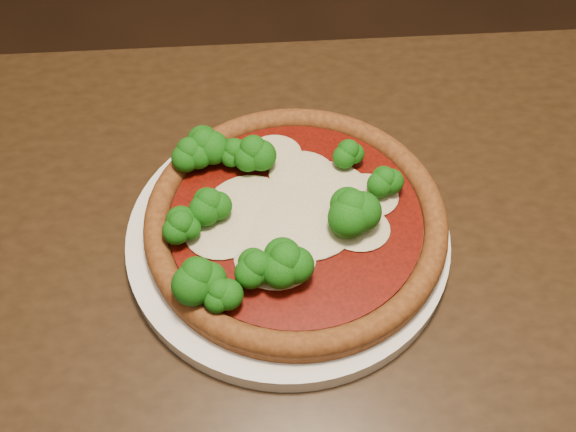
# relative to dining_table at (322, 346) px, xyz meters

# --- Properties ---
(dining_table) EXTENTS (1.26, 0.94, 0.75)m
(dining_table) POSITION_rel_dining_table_xyz_m (0.00, 0.00, 0.00)
(dining_table) COLOR black
(dining_table) RESTS_ON floor
(plate) EXTENTS (0.30, 0.30, 0.02)m
(plate) POSITION_rel_dining_table_xyz_m (-0.04, 0.05, 0.12)
(plate) COLOR silver
(plate) RESTS_ON dining_table
(pizza) EXTENTS (0.28, 0.28, 0.06)m
(pizza) POSITION_rel_dining_table_xyz_m (-0.04, 0.06, 0.14)
(pizza) COLOR brown
(pizza) RESTS_ON plate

